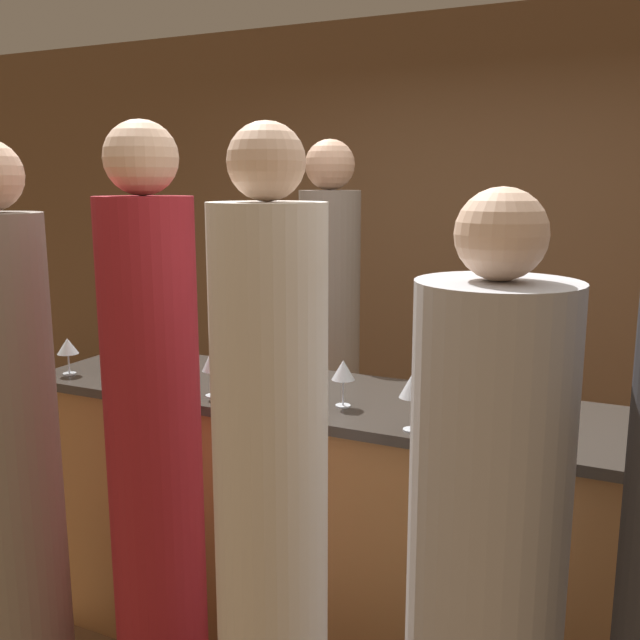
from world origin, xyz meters
The scene contains 13 objects.
back_wall centered at (0.00, 2.09, 1.40)m, with size 8.00×0.06×2.80m.
bar_counter centered at (0.00, 0.00, 0.53)m, with size 2.52×0.62×1.05m.
bartender centered at (-0.42, 0.75, 0.96)m, with size 0.28×0.28×2.00m.
guest_0 centered at (0.64, -0.70, 0.83)m, with size 0.37×0.37×1.79m.
guest_1 centered at (-0.40, -0.60, 0.94)m, with size 0.29×0.29×1.98m.
guest_2 centered at (-0.90, -0.71, 0.92)m, with size 0.31×0.31×1.93m.
guest_3 centered at (0.08, -0.73, 0.92)m, with size 0.30×0.30×1.95m.
wine_bottle_0 centered at (-0.87, -0.04, 1.17)m, with size 0.07×0.07×0.30m.
wine_glass_0 centered at (0.01, -0.11, 1.17)m, with size 0.08×0.08×0.16m.
wine_glass_1 centered at (-1.14, -0.19, 1.16)m, with size 0.08×0.08×0.15m.
wine_glass_2 centered at (-1.02, -0.07, 1.18)m, with size 0.08×0.08×0.17m.
wine_glass_3 centered at (-0.45, -0.20, 1.18)m, with size 0.07×0.07×0.17m.
wine_glass_5 centered at (0.30, -0.24, 1.19)m, with size 0.08×0.08×0.18m.
Camera 1 is at (0.93, -2.25, 1.80)m, focal length 40.00 mm.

